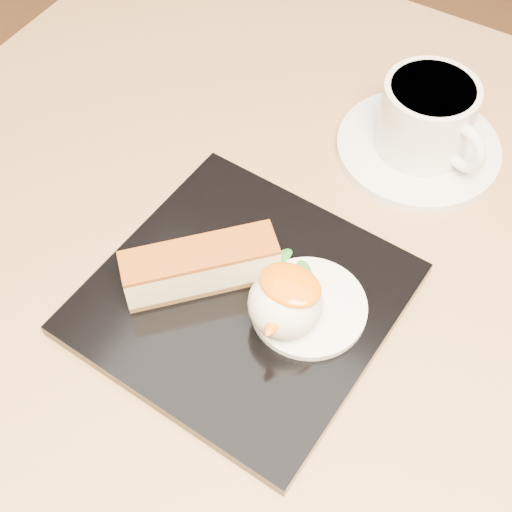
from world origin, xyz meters
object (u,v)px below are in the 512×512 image
Objects in this scene: dessert_plate at (243,299)px; cheesecake at (200,266)px; saucer at (418,148)px; table at (275,366)px; ice_cream_scoop at (285,304)px; coffee_cup at (428,117)px.

dessert_plate is 2.03× the size of cheesecake.
saucer is (0.09, 0.23, -0.03)m from cheesecake.
ice_cream_scoop is at bearing -55.84° from table.
cheesecake is 0.25m from saucer.
coffee_cup is at bearing -23.41° from saucer.
table is at bearing -101.61° from saucer.
ice_cream_scoop is 0.23m from saucer.
dessert_plate is 0.05m from ice_cream_scoop.
table is at bearing 69.12° from dessert_plate.
saucer reaches higher than table.
saucer is at bearing -180.00° from coffee_cup.
saucer is (0.04, 0.19, 0.16)m from table.
dessert_plate is at bearing -103.10° from saucer.
cheesecake is at bearing -110.83° from saucer.
dessert_plate is 0.23m from saucer.
table is 0.17m from dessert_plate.
cheesecake is at bearing -140.63° from table.
dessert_plate reaches higher than saucer.
ice_cream_scoop is at bearing -46.07° from cheesecake.
cheesecake reaches higher than table.
ice_cream_scoop is at bearing -93.02° from saucer.
cheesecake is 0.25m from coffee_cup.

